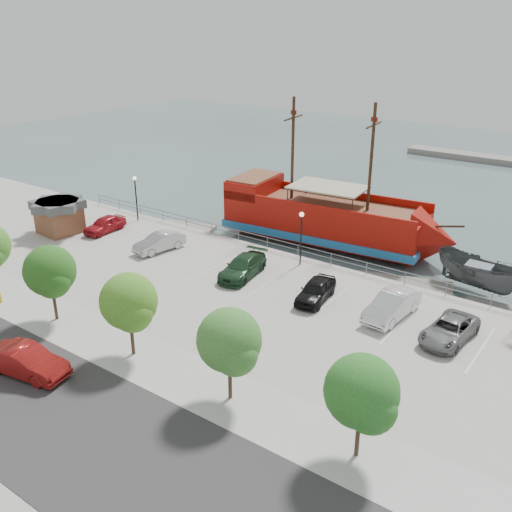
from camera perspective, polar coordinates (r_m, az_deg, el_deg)
The scene contains 23 objects.
ground at distance 40.04m, azimuth -0.50°, elevation -5.19°, with size 160.00×160.00×0.00m, color #405151.
street at distance 30.14m, azimuth -19.37°, elevation -14.83°, with size 100.00×8.00×0.04m, color #363333.
sidewalk at distance 33.09m, azimuth -10.92°, elevation -10.14°, with size 100.00×4.00×0.05m, color #B6B5B1.
seawall_railing at distance 45.33m, azimuth 5.30°, elevation 0.30°, with size 50.00×0.06×1.00m.
pirate_ship at distance 50.55m, azimuth 8.42°, elevation 3.37°, with size 21.08×7.55×13.16m.
patrol_boat at distance 44.60m, azimuth 21.28°, elevation -1.93°, with size 2.55×6.78×2.63m, color #444647.
dock_west at distance 55.40m, azimuth -7.59°, elevation 2.96°, with size 6.87×1.96×0.39m, color gray.
dock_mid at distance 44.28m, azimuth 14.04°, elevation -2.73°, with size 7.84×2.24×0.45m, color gray.
shed at distance 53.50m, azimuth -19.10°, elevation 3.86°, with size 3.90×3.90×2.96m.
street_sedan at distance 33.29m, azimuth -22.01°, elevation -9.73°, with size 1.70×4.87×1.61m, color maroon.
fire_hydrant at distance 42.01m, azimuth -24.26°, elevation -3.77°, with size 0.28×0.28×0.80m.
lamp_post_left at distance 54.41m, azimuth -11.96°, elevation 6.44°, with size 0.36×0.36×4.28m.
lamp_post_mid at distance 43.42m, azimuth 4.54°, elevation 2.71°, with size 0.36×0.36×4.28m.
tree_c at distance 37.10m, azimuth -19.86°, elevation -1.63°, with size 3.30×3.20×5.00m.
tree_d at distance 31.99m, azimuth -12.52°, elevation -4.71°, with size 3.30×3.20×5.00m.
tree_e at distance 27.71m, azimuth -2.55°, elevation -8.72°, with size 3.30×3.20×5.00m.
tree_f at distance 24.71m, azimuth 10.73°, elevation -13.52°, with size 3.30×3.20×5.00m.
parked_car_a at distance 52.71m, azimuth -14.88°, elevation 3.09°, with size 1.68×4.17×1.42m, color #AD1720.
parked_car_b at distance 47.43m, azimuth -9.65°, elevation 1.36°, with size 1.54×4.42×1.46m, color #B4B4B4.
parked_car_d at distance 42.14m, azimuth -1.35°, elevation -1.09°, with size 2.06×5.08×1.47m, color #1F4025.
parked_car_e at distance 38.80m, azimuth 5.99°, elevation -3.41°, with size 1.74×4.32×1.47m, color black.
parked_car_f at distance 37.44m, azimuth 13.43°, elevation -4.82°, with size 1.75×5.03×1.66m, color silver.
parked_car_g at distance 35.90m, azimuth 18.76°, elevation -7.01°, with size 2.22×4.82×1.34m, color slate.
Camera 1 is at (20.89, -28.56, 17.74)m, focal length 40.00 mm.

